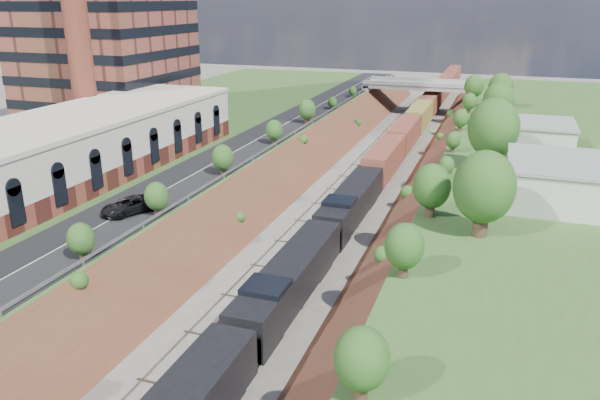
# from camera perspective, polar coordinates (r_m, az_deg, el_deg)

# --- Properties ---
(platform_left) EXTENTS (44.00, 180.00, 5.00)m
(platform_left) POSITION_cam_1_polar(r_m,az_deg,el_deg) (88.80, -16.43, 3.95)
(platform_left) COLOR #3C5E26
(platform_left) RESTS_ON ground
(embankment_left) EXTENTS (10.00, 180.00, 10.00)m
(embankment_left) POSITION_cam_1_polar(r_m,az_deg,el_deg) (79.08, -3.11, 1.00)
(embankment_left) COLOR brown
(embankment_left) RESTS_ON ground
(embankment_right) EXTENTS (10.00, 180.00, 10.00)m
(embankment_right) POSITION_cam_1_polar(r_m,az_deg,el_deg) (73.98, 12.88, -0.77)
(embankment_right) COLOR brown
(embankment_right) RESTS_ON ground
(rail_left_track) EXTENTS (1.58, 180.00, 0.18)m
(rail_left_track) POSITION_cam_1_polar(r_m,az_deg,el_deg) (76.40, 2.74, 0.42)
(rail_left_track) COLOR gray
(rail_left_track) RESTS_ON ground
(rail_right_track) EXTENTS (1.58, 180.00, 0.18)m
(rail_right_track) POSITION_cam_1_polar(r_m,az_deg,el_deg) (75.18, 6.54, -0.00)
(rail_right_track) COLOR gray
(rail_right_track) RESTS_ON ground
(road) EXTENTS (8.00, 180.00, 0.10)m
(road) POSITION_cam_1_polar(r_m,az_deg,el_deg) (79.43, -6.19, 4.79)
(road) COLOR black
(road) RESTS_ON platform_left
(guardrail) EXTENTS (0.10, 171.00, 0.70)m
(guardrail) POSITION_cam_1_polar(r_m,az_deg,el_deg) (77.51, -3.51, 4.89)
(guardrail) COLOR #99999E
(guardrail) RESTS_ON platform_left
(commercial_building) EXTENTS (14.30, 62.30, 7.00)m
(commercial_building) POSITION_cam_1_polar(r_m,az_deg,el_deg) (67.84, -24.04, 3.76)
(commercial_building) COLOR brown
(commercial_building) RESTS_ON platform_left
(overpass) EXTENTS (24.50, 8.30, 7.40)m
(overpass) POSITION_cam_1_polar(r_m,az_deg,el_deg) (134.09, 11.59, 10.31)
(overpass) COLOR gray
(overpass) RESTS_ON ground
(white_building_near) EXTENTS (9.00, 12.00, 4.00)m
(white_building_near) POSITION_cam_1_polar(r_m,az_deg,el_deg) (64.17, 23.58, 1.61)
(white_building_near) COLOR silver
(white_building_near) RESTS_ON platform_right
(white_building_far) EXTENTS (8.00, 10.00, 3.60)m
(white_building_far) POSITION_cam_1_polar(r_m,az_deg,el_deg) (85.49, 22.41, 5.69)
(white_building_far) COLOR silver
(white_building_far) RESTS_ON platform_right
(tree_right_large) EXTENTS (5.25, 5.25, 7.61)m
(tree_right_large) POSITION_cam_1_polar(r_m,az_deg,el_deg) (51.74, 17.52, 1.16)
(tree_right_large) COLOR #473323
(tree_right_large) RESTS_ON platform_right
(tree_left_crest) EXTENTS (2.45, 2.45, 3.55)m
(tree_left_crest) POSITION_cam_1_polar(r_m,az_deg,el_deg) (45.25, -23.84, -5.39)
(tree_left_crest) COLOR #473323
(tree_left_crest) RESTS_ON platform_left
(freight_train) EXTENTS (3.23, 181.15, 4.78)m
(freight_train) POSITION_cam_1_polar(r_m,az_deg,el_deg) (107.70, 10.81, 7.09)
(freight_train) COLOR black
(freight_train) RESTS_ON ground
(suv) EXTENTS (4.50, 5.98, 1.51)m
(suv) POSITION_cam_1_polar(r_m,az_deg,el_deg) (57.94, -16.31, -0.51)
(suv) COLOR black
(suv) RESTS_ON road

